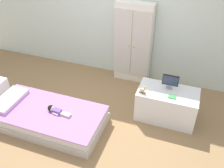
# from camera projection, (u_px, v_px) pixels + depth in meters

# --- Properties ---
(ground_plane) EXTENTS (10.00, 10.00, 0.02)m
(ground_plane) POSITION_uv_depth(u_px,v_px,m) (87.00, 121.00, 3.98)
(ground_plane) COLOR #99754C
(back_wall) EXTENTS (6.40, 0.05, 2.70)m
(back_wall) POSITION_uv_depth(u_px,v_px,m) (119.00, 7.00, 4.40)
(back_wall) COLOR silver
(back_wall) RESTS_ON ground_plane
(bed) EXTENTS (1.76, 0.87, 0.28)m
(bed) POSITION_uv_depth(u_px,v_px,m) (48.00, 117.00, 3.83)
(bed) COLOR beige
(bed) RESTS_ON ground_plane
(pillow) EXTENTS (0.32, 0.62, 0.06)m
(pillow) POSITION_uv_depth(u_px,v_px,m) (9.00, 99.00, 3.92)
(pillow) COLOR silver
(pillow) RESTS_ON bed
(doll) EXTENTS (0.39, 0.14, 0.10)m
(doll) POSITION_uv_depth(u_px,v_px,m) (55.00, 110.00, 3.71)
(doll) COLOR #6B4CB2
(doll) RESTS_ON bed
(wardrobe) EXTENTS (0.68, 0.25, 1.52)m
(wardrobe) POSITION_uv_depth(u_px,v_px,m) (133.00, 44.00, 4.53)
(wardrobe) COLOR white
(wardrobe) RESTS_ON ground_plane
(tv_stand) EXTENTS (0.92, 0.52, 0.52)m
(tv_stand) POSITION_uv_depth(u_px,v_px,m) (166.00, 105.00, 3.89)
(tv_stand) COLOR white
(tv_stand) RESTS_ON ground_plane
(tv_monitor) EXTENTS (0.25, 0.10, 0.24)m
(tv_monitor) POSITION_uv_depth(u_px,v_px,m) (170.00, 81.00, 3.73)
(tv_monitor) COLOR #99999E
(tv_monitor) RESTS_ON tv_stand
(rocking_horse_toy) EXTENTS (0.11, 0.04, 0.13)m
(rocking_horse_toy) POSITION_uv_depth(u_px,v_px,m) (143.00, 90.00, 3.67)
(rocking_horse_toy) COLOR #8E6642
(rocking_horse_toy) RESTS_ON tv_stand
(book_green) EXTENTS (0.11, 0.10, 0.01)m
(book_green) POSITION_uv_depth(u_px,v_px,m) (172.00, 97.00, 3.63)
(book_green) COLOR #429E51
(book_green) RESTS_ON tv_stand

